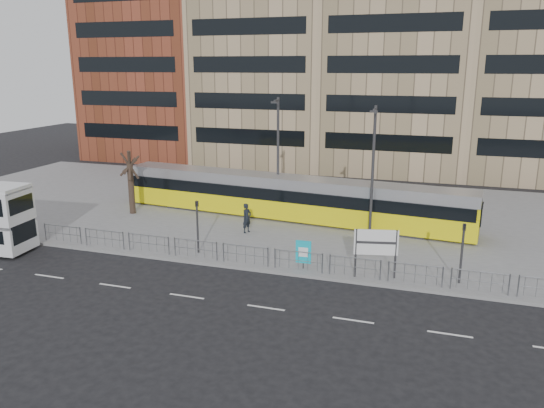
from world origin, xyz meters
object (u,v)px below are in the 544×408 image
(ad_panel, at_px, (303,252))
(bare_tree, at_px, (128,148))
(lamp_post_east, at_px, (373,167))
(tram, at_px, (288,197))
(lamp_post_west, at_px, (278,152))
(traffic_light_east, at_px, (462,246))
(traffic_light_west, at_px, (197,220))
(pedestrian, at_px, (247,218))
(station_sign, at_px, (376,245))

(ad_panel, xyz_separation_m, bare_tree, (-14.77, 6.78, 3.90))
(ad_panel, bearing_deg, lamp_post_east, 67.53)
(tram, distance_m, lamp_post_east, 7.16)
(lamp_post_west, relative_size, bare_tree, 1.29)
(traffic_light_east, bearing_deg, lamp_post_west, 137.08)
(ad_panel, xyz_separation_m, traffic_light_west, (-6.45, 0.55, 1.06))
(ad_panel, relative_size, traffic_light_west, 0.50)
(lamp_post_west, height_order, bare_tree, lamp_post_west)
(tram, xyz_separation_m, pedestrian, (-1.61, -4.07, -0.54))
(station_sign, height_order, traffic_light_east, traffic_light_east)
(traffic_light_east, xyz_separation_m, lamp_post_west, (-12.40, 9.12, 2.62))
(tram, height_order, bare_tree, bare_tree)
(traffic_light_west, relative_size, lamp_post_west, 0.37)
(pedestrian, bearing_deg, lamp_post_east, -54.75)
(ad_panel, height_order, traffic_light_west, traffic_light_west)
(traffic_light_west, distance_m, bare_tree, 10.78)
(tram, xyz_separation_m, lamp_post_east, (6.10, -2.27, 2.98))
(tram, xyz_separation_m, station_sign, (7.31, -9.15, 0.26))
(tram, bearing_deg, ad_panel, -63.20)
(ad_panel, bearing_deg, tram, 109.40)
(pedestrian, xyz_separation_m, traffic_light_east, (13.05, -4.51, 1.01))
(tram, height_order, lamp_post_east, lamp_post_east)
(lamp_post_east, bearing_deg, bare_tree, -179.83)
(ad_panel, bearing_deg, traffic_light_west, 173.43)
(pedestrian, bearing_deg, lamp_post_west, 13.99)
(pedestrian, relative_size, lamp_post_east, 0.24)
(traffic_light_east, bearing_deg, traffic_light_west, 173.29)
(bare_tree, bearing_deg, pedestrian, -10.30)
(tram, height_order, pedestrian, tram)
(pedestrian, bearing_deg, traffic_light_west, -174.58)
(ad_panel, bearing_deg, traffic_light_east, 2.03)
(tram, relative_size, lamp_post_east, 3.12)
(tram, xyz_separation_m, traffic_light_west, (-2.94, -8.55, 0.47))
(ad_panel, bearing_deg, pedestrian, 133.81)
(tram, relative_size, ad_panel, 16.37)
(ad_panel, height_order, lamp_post_east, lamp_post_east)
(tram, bearing_deg, traffic_light_east, -31.16)
(station_sign, xyz_separation_m, traffic_light_west, (-10.25, 0.59, 0.20))
(traffic_light_east, height_order, lamp_post_east, lamp_post_east)
(lamp_post_west, relative_size, lamp_post_east, 1.03)
(bare_tree, bearing_deg, ad_panel, -24.66)
(station_sign, distance_m, pedestrian, 10.29)
(lamp_post_east, bearing_deg, tram, 159.63)
(tram, relative_size, traffic_light_west, 8.27)
(station_sign, bearing_deg, lamp_post_west, 118.37)
(ad_panel, relative_size, bare_tree, 0.24)
(tram, height_order, station_sign, tram)
(traffic_light_west, bearing_deg, pedestrian, 72.50)
(traffic_light_east, xyz_separation_m, lamp_post_east, (-5.34, 6.32, 2.51))
(traffic_light_west, height_order, lamp_post_east, lamp_post_east)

